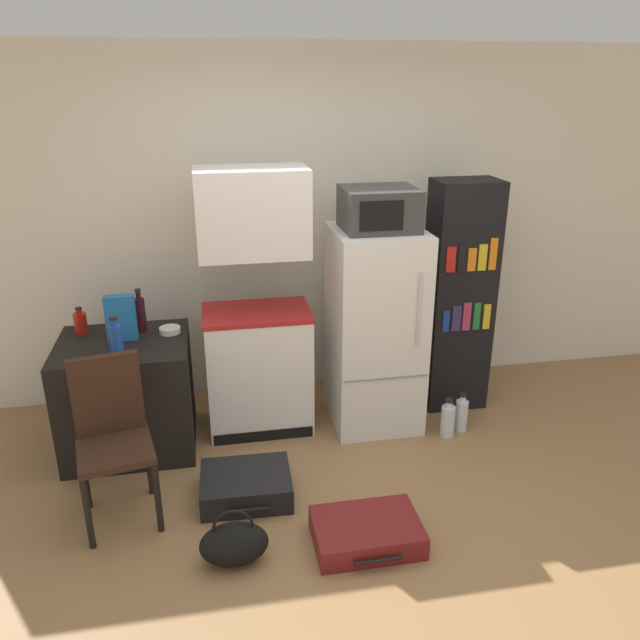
# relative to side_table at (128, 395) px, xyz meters

# --- Properties ---
(ground_plane) EXTENTS (24.00, 24.00, 0.00)m
(ground_plane) POSITION_rel_side_table_xyz_m (1.34, -1.24, -0.39)
(ground_plane) COLOR olive
(wall_back) EXTENTS (6.40, 0.10, 2.61)m
(wall_back) POSITION_rel_side_table_xyz_m (1.54, 0.76, 0.92)
(wall_back) COLOR silver
(wall_back) RESTS_ON ground_plane
(side_table) EXTENTS (0.84, 0.71, 0.77)m
(side_table) POSITION_rel_side_table_xyz_m (0.00, 0.00, 0.00)
(side_table) COLOR black
(side_table) RESTS_ON ground_plane
(kitchen_hutch) EXTENTS (0.73, 0.49, 1.84)m
(kitchen_hutch) POSITION_rel_side_table_xyz_m (0.89, 0.12, 0.45)
(kitchen_hutch) COLOR white
(kitchen_hutch) RESTS_ON ground_plane
(refrigerator) EXTENTS (0.61, 0.65, 1.43)m
(refrigerator) POSITION_rel_side_table_xyz_m (1.71, 0.04, 0.33)
(refrigerator) COLOR silver
(refrigerator) RESTS_ON ground_plane
(microwave) EXTENTS (0.48, 0.44, 0.27)m
(microwave) POSITION_rel_side_table_xyz_m (1.71, 0.04, 1.18)
(microwave) COLOR #333333
(microwave) RESTS_ON refrigerator
(bookshelf) EXTENTS (0.46, 0.34, 1.72)m
(bookshelf) POSITION_rel_side_table_xyz_m (2.39, 0.19, 0.47)
(bookshelf) COLOR black
(bookshelf) RESTS_ON ground_plane
(bottle_wine_dark) EXTENTS (0.07, 0.07, 0.30)m
(bottle_wine_dark) POSITION_rel_side_table_xyz_m (0.12, 0.18, 0.51)
(bottle_wine_dark) COLOR black
(bottle_wine_dark) RESTS_ON side_table
(bottle_blue_soda) EXTENTS (0.08, 0.08, 0.26)m
(bottle_blue_soda) POSITION_rel_side_table_xyz_m (0.00, -0.23, 0.50)
(bottle_blue_soda) COLOR #1E47A3
(bottle_blue_soda) RESTS_ON side_table
(bottle_ketchup_red) EXTENTS (0.08, 0.08, 0.18)m
(bottle_ketchup_red) POSITION_rel_side_table_xyz_m (-0.28, 0.21, 0.46)
(bottle_ketchup_red) COLOR #AD1914
(bottle_ketchup_red) RESTS_ON side_table
(bowl) EXTENTS (0.14, 0.14, 0.04)m
(bowl) POSITION_rel_side_table_xyz_m (0.31, 0.10, 0.40)
(bowl) COLOR silver
(bowl) RESTS_ON side_table
(cereal_box) EXTENTS (0.19, 0.07, 0.30)m
(cereal_box) POSITION_rel_side_table_xyz_m (0.01, 0.05, 0.54)
(cereal_box) COLOR #1E66A8
(cereal_box) RESTS_ON side_table
(chair) EXTENTS (0.47, 0.47, 0.95)m
(chair) POSITION_rel_side_table_xyz_m (-0.00, -0.71, 0.17)
(chair) COLOR black
(chair) RESTS_ON ground_plane
(suitcase_large_flat) EXTENTS (0.58, 0.43, 0.14)m
(suitcase_large_flat) POSITION_rel_side_table_xyz_m (1.34, -1.24, -0.32)
(suitcase_large_flat) COLOR maroon
(suitcase_large_flat) RESTS_ON ground_plane
(suitcase_small_flat) EXTENTS (0.55, 0.46, 0.16)m
(suitcase_small_flat) POSITION_rel_side_table_xyz_m (0.72, -0.72, -0.31)
(suitcase_small_flat) COLOR black
(suitcase_small_flat) RESTS_ON ground_plane
(handbag) EXTENTS (0.36, 0.20, 0.33)m
(handbag) POSITION_rel_side_table_xyz_m (0.62, -1.26, -0.26)
(handbag) COLOR black
(handbag) RESTS_ON ground_plane
(water_bottle_front) EXTENTS (0.10, 0.10, 0.29)m
(water_bottle_front) POSITION_rel_side_table_xyz_m (2.17, -0.29, -0.26)
(water_bottle_front) COLOR silver
(water_bottle_front) RESTS_ON ground_plane
(water_bottle_middle) EXTENTS (0.09, 0.09, 0.30)m
(water_bottle_middle) POSITION_rel_side_table_xyz_m (2.30, -0.23, -0.26)
(water_bottle_middle) COLOR silver
(water_bottle_middle) RESTS_ON ground_plane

